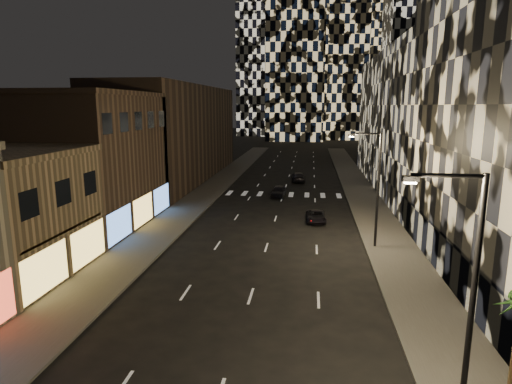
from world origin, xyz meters
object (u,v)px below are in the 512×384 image
(streetlight_near, at_px, (466,290))
(car_dark_midlane, at_px, (279,191))
(car_dark_oncoming, at_px, (298,177))
(streetlight_far, at_px, (375,182))
(car_dark_rightlane, at_px, (316,216))

(streetlight_near, relative_size, car_dark_midlane, 2.24)
(car_dark_midlane, height_order, car_dark_oncoming, car_dark_oncoming)
(streetlight_far, relative_size, car_dark_midlane, 2.24)
(car_dark_oncoming, bearing_deg, car_dark_midlane, 75.26)
(car_dark_midlane, bearing_deg, car_dark_oncoming, 82.82)
(streetlight_near, height_order, streetlight_far, same)
(streetlight_near, relative_size, streetlight_far, 1.00)
(streetlight_near, bearing_deg, streetlight_far, 90.00)
(streetlight_near, height_order, car_dark_oncoming, streetlight_near)
(streetlight_far, bearing_deg, car_dark_oncoming, 102.80)
(streetlight_near, bearing_deg, car_dark_oncoming, 97.73)
(car_dark_oncoming, bearing_deg, streetlight_near, 93.66)
(car_dark_oncoming, bearing_deg, car_dark_rightlane, 92.01)
(streetlight_near, height_order, car_dark_rightlane, streetlight_near)
(car_dark_rightlane, bearing_deg, streetlight_far, -62.20)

